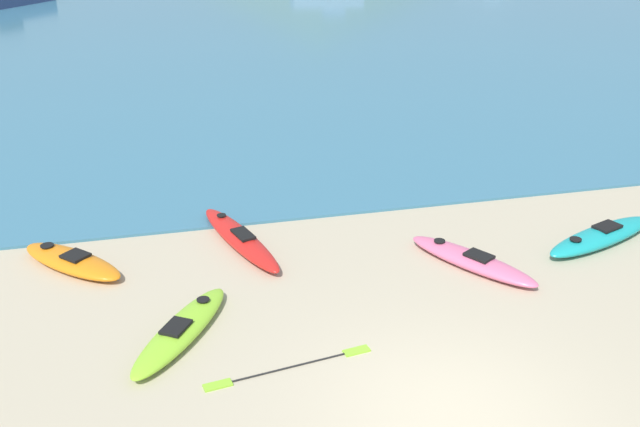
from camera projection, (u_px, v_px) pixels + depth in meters
name	position (u px, v px, depth m)	size (l,w,h in m)	color
ground_plane	(449.00, 415.00, 10.77)	(400.00, 400.00, 0.00)	tan
kayak_on_sand_0	(72.00, 261.00, 14.78)	(2.35, 2.43, 0.34)	orange
kayak_on_sand_2	(240.00, 238.00, 15.69)	(1.53, 3.48, 0.36)	red
kayak_on_sand_3	(472.00, 260.00, 14.82)	(2.08, 2.86, 0.33)	#E5668C
kayak_on_sand_5	(181.00, 330.00, 12.54)	(2.15, 2.81, 0.32)	#8CCC2D
kayak_on_sand_6	(601.00, 236.00, 15.78)	(3.22, 1.78, 0.38)	teal
loose_paddle	(290.00, 367.00, 11.80)	(2.77, 0.62, 0.03)	black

